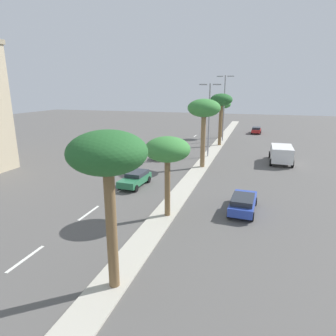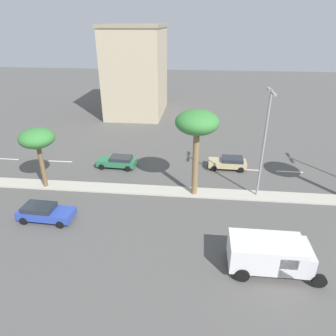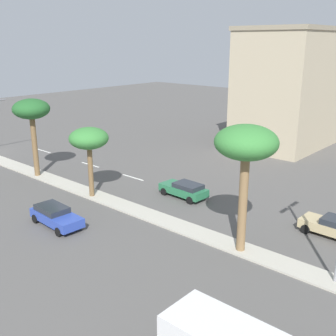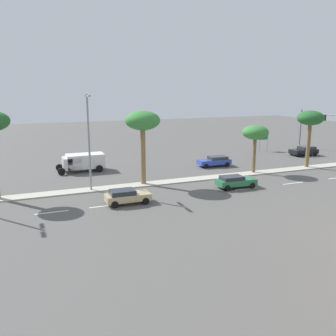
% 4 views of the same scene
% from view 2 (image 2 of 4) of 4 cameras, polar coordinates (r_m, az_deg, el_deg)
% --- Properties ---
extents(ground_plane, '(160.00, 160.00, 0.00)m').
position_cam_2_polar(ground_plane, '(29.14, 2.51, -4.56)').
color(ground_plane, '#565451').
extents(median_curb, '(1.80, 87.19, 0.12)m').
position_cam_2_polar(median_curb, '(30.25, 21.22, -5.12)').
color(median_curb, '#B7B2A3').
rests_on(median_curb, ground).
extents(lane_stripe_center, '(0.20, 2.80, 0.01)m').
position_cam_2_polar(lane_stripe_center, '(40.72, -27.83, 1.50)').
color(lane_stripe_center, silver).
rests_on(lane_stripe_center, ground).
extents(lane_stripe_far, '(0.20, 2.80, 0.01)m').
position_cam_2_polar(lane_stripe_far, '(37.54, -19.47, 1.18)').
color(lane_stripe_far, silver).
rests_on(lane_stripe_far, ground).
extents(lane_stripe_rear, '(0.20, 2.80, 0.01)m').
position_cam_2_polar(lane_stripe_rear, '(35.38, -10.27, 0.80)').
color(lane_stripe_rear, silver).
rests_on(lane_stripe_rear, ground).
extents(lane_stripe_trailing, '(0.20, 2.80, 0.01)m').
position_cam_2_polar(lane_stripe_trailing, '(34.50, 14.45, -0.31)').
color(lane_stripe_trailing, silver).
rests_on(lane_stripe_trailing, ground).
extents(lane_stripe_inboard, '(0.20, 2.80, 0.01)m').
position_cam_2_polar(lane_stripe_inboard, '(35.51, 21.76, -0.64)').
color(lane_stripe_inboard, silver).
rests_on(lane_stripe_inboard, ground).
extents(commercial_building, '(13.16, 9.24, 14.26)m').
position_cam_2_polar(commercial_building, '(54.03, -5.90, 17.64)').
color(commercial_building, tan).
rests_on(commercial_building, ground).
extents(palm_tree_outboard, '(3.22, 3.22, 5.86)m').
position_cam_2_polar(palm_tree_outboard, '(30.39, -23.30, 4.96)').
color(palm_tree_outboard, brown).
rests_on(palm_tree_outboard, median_curb).
extents(palm_tree_leading, '(3.75, 3.75, 7.93)m').
position_cam_2_polar(palm_tree_leading, '(26.14, 5.44, 8.04)').
color(palm_tree_leading, olive).
rests_on(palm_tree_leading, median_curb).
extents(street_lamp_center, '(2.90, 0.24, 9.68)m').
position_cam_2_polar(street_lamp_center, '(27.36, 17.65, 5.54)').
color(street_lamp_center, gray).
rests_on(street_lamp_center, median_curb).
extents(sedan_tan_front, '(1.95, 4.12, 1.35)m').
position_cam_2_polar(sedan_tan_front, '(34.02, 11.23, 1.01)').
color(sedan_tan_front, tan).
rests_on(sedan_tan_front, ground).
extents(sedan_blue_trailing, '(2.08, 4.54, 1.36)m').
position_cam_2_polar(sedan_blue_trailing, '(26.88, -22.03, -7.67)').
color(sedan_blue_trailing, '#2D47AD').
rests_on(sedan_blue_trailing, ground).
extents(sedan_green_right, '(2.04, 4.29, 1.32)m').
position_cam_2_polar(sedan_green_right, '(34.14, -9.37, 1.24)').
color(sedan_green_right, '#287047').
rests_on(sedan_green_right, ground).
extents(box_truck, '(2.73, 5.87, 2.21)m').
position_cam_2_polar(box_truck, '(21.39, 19.02, -14.91)').
color(box_truck, silver).
rests_on(box_truck, ground).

